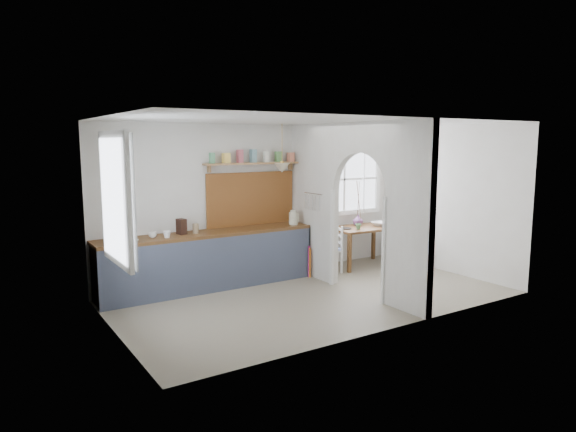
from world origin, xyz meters
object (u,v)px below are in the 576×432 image
dining_table (362,246)px  vase (358,220)px  chair_left (329,249)px  kettle (293,217)px  chair_right (400,240)px

dining_table → vase: bearing=78.3°
chair_left → kettle: bearing=-84.8°
kettle → dining_table: bearing=3.9°
chair_right → vase: 1.00m
chair_left → chair_right: chair_left is taller
dining_table → chair_right: (0.92, -0.05, 0.04)m
dining_table → vase: (0.06, 0.20, 0.47)m
chair_right → kettle: 2.50m
vase → kettle: bearing=-175.6°
dining_table → kettle: (-1.49, 0.08, 0.66)m
dining_table → vase: 0.51m
chair_right → dining_table: bearing=84.5°
dining_table → chair_left: bearing=-172.7°
dining_table → chair_left: size_ratio=1.39×
chair_left → vase: vase is taller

